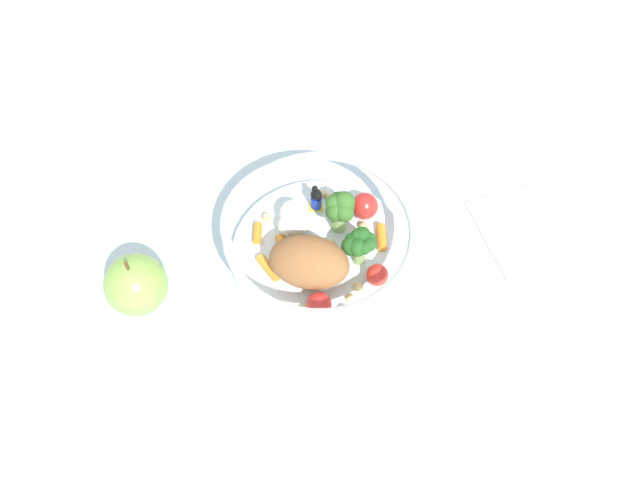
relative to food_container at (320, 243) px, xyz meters
name	(u,v)px	position (x,y,z in m)	size (l,w,h in m)	color
ground_plane	(327,243)	(-0.01, -0.02, -0.03)	(2.40, 2.40, 0.00)	silver
food_container	(320,243)	(0.00, 0.00, 0.00)	(0.22, 0.22, 0.07)	white
loose_apple	(136,285)	(0.21, -0.01, 0.00)	(0.07, 0.07, 0.08)	#8CB74C
folded_napkin	(534,227)	(-0.26, 0.03, -0.03)	(0.13, 0.12, 0.01)	silver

